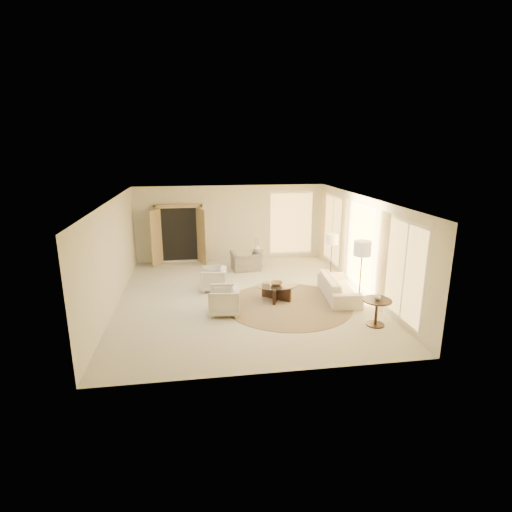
{
  "coord_description": "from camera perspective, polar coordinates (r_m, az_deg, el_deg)",
  "views": [
    {
      "loc": [
        -1.28,
        -10.61,
        4.16
      ],
      "look_at": [
        0.4,
        0.4,
        1.1
      ],
      "focal_mm": 28.0,
      "sensor_mm": 36.0,
      "label": 1
    }
  ],
  "objects": [
    {
      "name": "french_doors",
      "position": [
        14.77,
        -10.9,
        2.99
      ],
      "size": [
        1.95,
        0.66,
        2.16
      ],
      "color": "tan",
      "rests_on": "room"
    },
    {
      "name": "curtains_right",
      "position": [
        12.85,
        12.94,
        2.1
      ],
      "size": [
        0.06,
        5.2,
        2.6
      ],
      "primitive_type": null,
      "color": "beige",
      "rests_on": "room"
    },
    {
      "name": "room",
      "position": [
        11.04,
        -1.74,
        0.86
      ],
      "size": [
        7.04,
        8.04,
        2.83
      ],
      "color": "beige",
      "rests_on": "ground"
    },
    {
      "name": "end_vase",
      "position": [
        9.91,
        16.97,
        -5.59
      ],
      "size": [
        0.18,
        0.18,
        0.16
      ],
      "primitive_type": "imported",
      "rotation": [
        0.0,
        0.0,
        -0.19
      ],
      "color": "white",
      "rests_on": "end_table"
    },
    {
      "name": "floor_lamp_near",
      "position": [
        12.69,
        10.81,
        2.09
      ],
      "size": [
        0.37,
        0.37,
        1.54
      ],
      "rotation": [
        0.0,
        0.0,
        -0.29
      ],
      "color": "#312919",
      "rests_on": "room"
    },
    {
      "name": "side_vase",
      "position": [
        14.19,
        0.12,
        1.21
      ],
      "size": [
        0.29,
        0.29,
        0.23
      ],
      "primitive_type": "imported",
      "rotation": [
        0.0,
        0.0,
        0.39
      ],
      "color": "white",
      "rests_on": "side_table"
    },
    {
      "name": "end_table",
      "position": [
        10.01,
        16.85,
        -7.09
      ],
      "size": [
        0.69,
        0.69,
        0.66
      ],
      "rotation": [
        0.0,
        0.0,
        0.11
      ],
      "color": "black",
      "rests_on": "room"
    },
    {
      "name": "accent_chair",
      "position": [
        13.83,
        -1.42,
        -0.29
      ],
      "size": [
        1.05,
        0.75,
        0.86
      ],
      "primitive_type": "imported",
      "rotation": [
        0.0,
        0.0,
        3.25
      ],
      "color": "gray",
      "rests_on": "room"
    },
    {
      "name": "coffee_table",
      "position": [
        11.22,
        2.93,
        -4.93
      ],
      "size": [
        1.47,
        1.47,
        0.44
      ],
      "rotation": [
        0.0,
        0.0,
        0.27
      ],
      "color": "black",
      "rests_on": "room"
    },
    {
      "name": "armchair_left",
      "position": [
        11.99,
        -6.11,
        -3.13
      ],
      "size": [
        0.78,
        0.82,
        0.75
      ],
      "primitive_type": "imported",
      "rotation": [
        0.0,
        0.0,
        -1.71
      ],
      "color": "silver",
      "rests_on": "room"
    },
    {
      "name": "bowl",
      "position": [
        11.15,
        2.94,
        -3.94
      ],
      "size": [
        0.41,
        0.41,
        0.08
      ],
      "primitive_type": "imported",
      "rotation": [
        0.0,
        0.0,
        -0.22
      ],
      "color": "brown",
      "rests_on": "coffee_table"
    },
    {
      "name": "windows_right",
      "position": [
        12.05,
        14.72,
        1.35
      ],
      "size": [
        0.1,
        6.4,
        2.4
      ],
      "primitive_type": null,
      "color": "#FFC966",
      "rests_on": "room"
    },
    {
      "name": "side_table",
      "position": [
        14.27,
        0.12,
        -0.12
      ],
      "size": [
        0.5,
        0.5,
        0.58
      ],
      "rotation": [
        0.0,
        0.0,
        -0.3
      ],
      "color": "#312919",
      "rests_on": "room"
    },
    {
      "name": "armchair_right",
      "position": [
        10.29,
        -4.59,
        -6.18
      ],
      "size": [
        0.8,
        0.84,
        0.79
      ],
      "primitive_type": "imported",
      "rotation": [
        0.0,
        0.0,
        -1.68
      ],
      "color": "silver",
      "rests_on": "room"
    },
    {
      "name": "window_back_corner",
      "position": [
        15.26,
        5.06,
        4.69
      ],
      "size": [
        1.7,
        0.1,
        2.4
      ],
      "primitive_type": null,
      "color": "#FFC966",
      "rests_on": "room"
    },
    {
      "name": "area_rug",
      "position": [
        10.98,
        4.61,
        -6.92
      ],
      "size": [
        3.83,
        3.83,
        0.01
      ],
      "primitive_type": "cylinder",
      "rotation": [
        0.0,
        0.0,
        -0.11
      ],
      "color": "#483927",
      "rests_on": "room"
    },
    {
      "name": "sofa",
      "position": [
        11.63,
        11.74,
        -4.36
      ],
      "size": [
        1.0,
        2.13,
        0.6
      ],
      "primitive_type": "imported",
      "rotation": [
        0.0,
        0.0,
        1.48
      ],
      "color": "silver",
      "rests_on": "room"
    },
    {
      "name": "floor_lamp_far",
      "position": [
        10.57,
        14.93,
        0.62
      ],
      "size": [
        0.45,
        0.45,
        1.84
      ],
      "rotation": [
        0.0,
        0.0,
        -0.4
      ],
      "color": "#312919",
      "rests_on": "room"
    }
  ]
}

